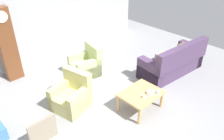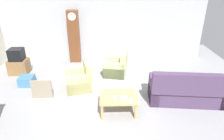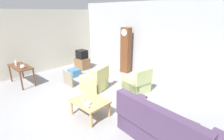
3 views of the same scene
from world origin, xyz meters
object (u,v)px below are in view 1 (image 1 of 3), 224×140
object	(u,v)px
coffee_table_wood	(141,95)
armchair_olive_near	(72,97)
grandfather_clock	(7,45)
cup_white_porcelain	(144,96)
cup_blue_rimmed	(158,92)
bowl_white_stacked	(150,93)
armchair_olive_far	(86,65)
couch_floral	(173,63)
framed_picture_leaning	(43,131)

from	to	relation	value
coffee_table_wood	armchair_olive_near	bearing A→B (deg)	133.66
grandfather_clock	cup_white_porcelain	distance (m)	4.00
cup_white_porcelain	cup_blue_rimmed	distance (m)	0.39
grandfather_clock	bowl_white_stacked	bearing A→B (deg)	-65.02
armchair_olive_near	grandfather_clock	bearing A→B (deg)	100.69
armchair_olive_far	cup_blue_rimmed	bearing A→B (deg)	-85.07
couch_floral	grandfather_clock	distance (m)	4.80
armchair_olive_far	bowl_white_stacked	world-z (taller)	armchair_olive_far
armchair_olive_far	cup_white_porcelain	xyz separation A→B (m)	(-0.16, -2.33, 0.20)
grandfather_clock	framed_picture_leaning	distance (m)	2.96
bowl_white_stacked	armchair_olive_far	bearing A→B (deg)	91.63
couch_floral	bowl_white_stacked	distance (m)	1.94
coffee_table_wood	cup_white_porcelain	distance (m)	0.22
framed_picture_leaning	bowl_white_stacked	distance (m)	2.51
couch_floral	cup_white_porcelain	size ratio (longest dim) A/B	26.36
coffee_table_wood	bowl_white_stacked	world-z (taller)	bowl_white_stacked
couch_floral	armchair_olive_near	size ratio (longest dim) A/B	2.32
cup_white_porcelain	bowl_white_stacked	size ratio (longest dim) A/B	0.45
cup_blue_rimmed	couch_floral	bearing A→B (deg)	21.38
coffee_table_wood	bowl_white_stacked	xyz separation A→B (m)	(0.13, -0.18, 0.10)
couch_floral	framed_picture_leaning	xyz separation A→B (m)	(-4.19, 0.34, -0.06)
coffee_table_wood	couch_floral	bearing A→B (deg)	10.70
cup_white_porcelain	coffee_table_wood	bearing A→B (deg)	59.73
framed_picture_leaning	bowl_white_stacked	bearing A→B (deg)	-20.91
cup_white_porcelain	bowl_white_stacked	world-z (taller)	cup_white_porcelain
cup_white_porcelain	bowl_white_stacked	bearing A→B (deg)	-3.04
armchair_olive_near	bowl_white_stacked	xyz separation A→B (m)	(1.28, -1.39, 0.20)
bowl_white_stacked	coffee_table_wood	bearing A→B (deg)	125.52
armchair_olive_far	coffee_table_wood	bearing A→B (deg)	-91.57
framed_picture_leaning	bowl_white_stacked	world-z (taller)	framed_picture_leaning
cup_white_porcelain	couch_floral	bearing A→B (deg)	14.54
framed_picture_leaning	cup_blue_rimmed	size ratio (longest dim) A/B	6.75
couch_floral	bowl_white_stacked	world-z (taller)	couch_floral
grandfather_clock	bowl_white_stacked	size ratio (longest dim) A/B	11.60
couch_floral	bowl_white_stacked	size ratio (longest dim) A/B	11.98
armchair_olive_near	cup_blue_rimmed	distance (m)	2.08
coffee_table_wood	cup_blue_rimmed	xyz separation A→B (m)	(0.27, -0.29, 0.11)
coffee_table_wood	grandfather_clock	size ratio (longest dim) A/B	0.45
framed_picture_leaning	cup_white_porcelain	bearing A→B (deg)	-22.62
couch_floral	grandfather_clock	bearing A→B (deg)	138.74
armchair_olive_near	grandfather_clock	world-z (taller)	grandfather_clock
cup_white_porcelain	armchair_olive_far	bearing A→B (deg)	86.19
grandfather_clock	cup_white_porcelain	bearing A→B (deg)	-67.85
grandfather_clock	cup_white_porcelain	size ratio (longest dim) A/B	25.52
couch_floral	cup_white_porcelain	distance (m)	2.15
armchair_olive_far	coffee_table_wood	distance (m)	2.17
armchair_olive_near	coffee_table_wood	xyz separation A→B (m)	(1.16, -1.21, 0.10)
armchair_olive_near	cup_white_porcelain	world-z (taller)	armchair_olive_near
framed_picture_leaning	cup_white_porcelain	world-z (taller)	framed_picture_leaning
grandfather_clock	armchair_olive_near	bearing A→B (deg)	-79.31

